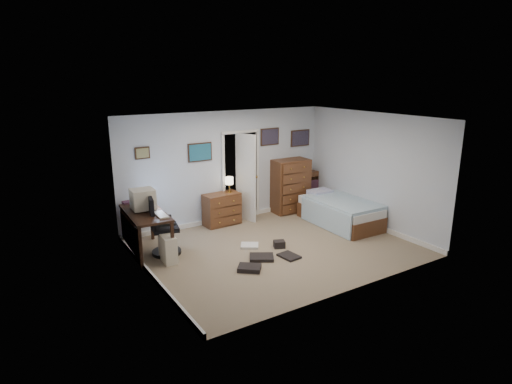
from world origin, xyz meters
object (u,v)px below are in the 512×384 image
bed (339,211)px  office_chair (162,232)px  computer_desk (140,222)px  tall_dresser (290,186)px  low_dresser (222,209)px

bed → office_chair: bearing=174.2°
computer_desk → tall_dresser: size_ratio=1.12×
computer_desk → office_chair: (0.33, -0.20, -0.20)m
computer_desk → office_chair: office_chair is taller
tall_dresser → computer_desk: bearing=-166.6°
bed → tall_dresser: bearing=107.0°
low_dresser → tall_dresser: bearing=-3.9°
tall_dresser → bed: (0.38, -1.35, -0.35)m
office_chair → tall_dresser: (3.57, 0.86, 0.22)m
computer_desk → office_chair: size_ratio=1.29×
office_chair → low_dresser: office_chair is taller
office_chair → bed: office_chair is taller
tall_dresser → bed: size_ratio=0.67×
office_chair → tall_dresser: tall_dresser is taller
office_chair → bed: bearing=5.1°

